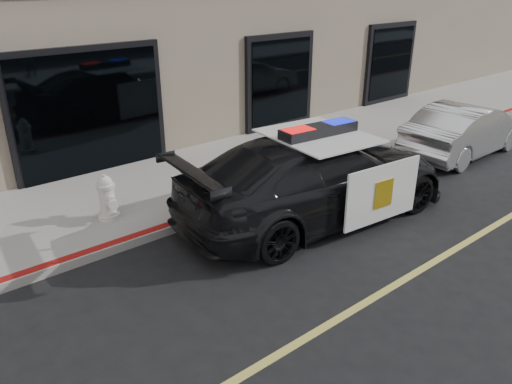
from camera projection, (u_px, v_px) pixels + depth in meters
ground at (369, 301)px, 7.02m from camera, size 120.00×120.00×0.00m
sidewalk_n at (175, 184)px, 10.71m from camera, size 60.00×3.50×0.15m
police_car at (316, 177)px, 9.15m from camera, size 3.28×5.88×1.79m
silver_sedan at (466, 129)px, 12.45m from camera, size 1.54×4.03×1.31m
fire_hydrant at (107, 198)px, 8.90m from camera, size 0.38×0.53×0.84m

